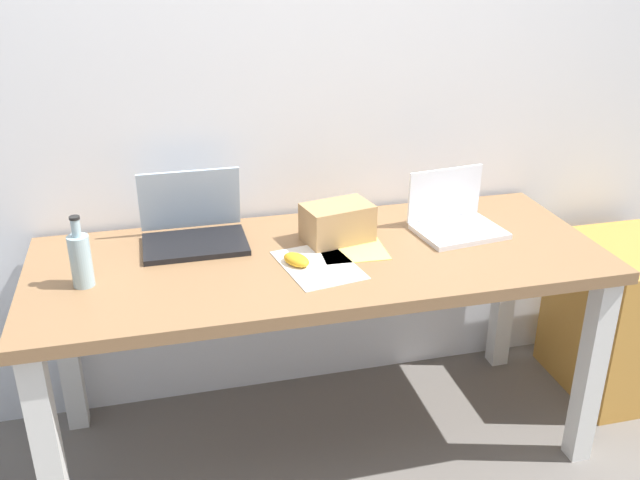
# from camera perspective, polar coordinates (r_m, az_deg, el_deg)

# --- Properties ---
(ground_plane) EXTENTS (8.00, 8.00, 0.00)m
(ground_plane) POSITION_cam_1_polar(r_m,az_deg,el_deg) (2.64, 0.00, -15.82)
(ground_plane) COLOR slate
(back_wall) EXTENTS (5.20, 0.08, 2.60)m
(back_wall) POSITION_cam_1_polar(r_m,az_deg,el_deg) (2.46, -2.44, 14.91)
(back_wall) COLOR white
(back_wall) RESTS_ON ground
(desk) EXTENTS (1.82, 0.72, 0.74)m
(desk) POSITION_cam_1_polar(r_m,az_deg,el_deg) (2.28, 0.00, -3.36)
(desk) COLOR olive
(desk) RESTS_ON ground
(laptop_left) EXTENTS (0.34, 0.25, 0.23)m
(laptop_left) POSITION_cam_1_polar(r_m,az_deg,el_deg) (2.34, -10.26, 0.92)
(laptop_left) COLOR black
(laptop_left) RESTS_ON desk
(laptop_right) EXTENTS (0.31, 0.26, 0.20)m
(laptop_right) POSITION_cam_1_polar(r_m,az_deg,el_deg) (2.44, 10.89, 1.70)
(laptop_right) COLOR silver
(laptop_right) RESTS_ON desk
(beer_bottle) EXTENTS (0.06, 0.06, 0.22)m
(beer_bottle) POSITION_cam_1_polar(r_m,az_deg,el_deg) (2.12, -18.90, -1.46)
(beer_bottle) COLOR #99B7C1
(beer_bottle) RESTS_ON desk
(computer_mouse) EXTENTS (0.10, 0.12, 0.03)m
(computer_mouse) POSITION_cam_1_polar(r_m,az_deg,el_deg) (2.16, -1.93, -1.62)
(computer_mouse) COLOR gold
(computer_mouse) RESTS_ON desk
(cardboard_box) EXTENTS (0.25, 0.18, 0.13)m
(cardboard_box) POSITION_cam_1_polar(r_m,az_deg,el_deg) (2.31, 1.43, 1.42)
(cardboard_box) COLOR tan
(cardboard_box) RESTS_ON desk
(paper_sheet_near_back) EXTENTS (0.22, 0.30, 0.00)m
(paper_sheet_near_back) POSITION_cam_1_polar(r_m,az_deg,el_deg) (2.31, 2.32, -0.26)
(paper_sheet_near_back) COLOR #F4E06B
(paper_sheet_near_back) RESTS_ON desk
(paper_sheet_center) EXTENTS (0.26, 0.33, 0.00)m
(paper_sheet_center) POSITION_cam_1_polar(r_m,az_deg,el_deg) (2.16, -0.14, -2.05)
(paper_sheet_center) COLOR white
(paper_sheet_center) RESTS_ON desk
(filing_cabinet) EXTENTS (0.40, 0.48, 0.60)m
(filing_cabinet) POSITION_cam_1_polar(r_m,az_deg,el_deg) (2.99, 23.21, -5.81)
(filing_cabinet) COLOR #C68938
(filing_cabinet) RESTS_ON ground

